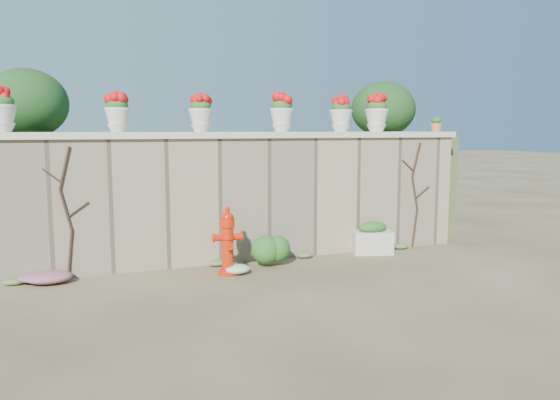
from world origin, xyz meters
name	(u,v)px	position (x,y,z in m)	size (l,w,h in m)	color
ground	(282,288)	(0.00, 0.00, 0.00)	(80.00, 80.00, 0.00)	#4C3F26
stone_wall	(242,200)	(0.00, 1.80, 1.00)	(8.00, 0.40, 2.00)	gray
wall_cap	(241,135)	(0.00, 1.80, 2.05)	(8.10, 0.52, 0.10)	beige
raised_fill	(198,182)	(0.00, 5.00, 1.00)	(9.00, 6.00, 2.00)	#384C23
back_shrub_left	(26,103)	(-3.20, 3.00, 2.55)	(1.30, 1.30, 1.10)	#143814
back_shrub_right	(383,109)	(3.40, 3.00, 2.55)	(1.30, 1.30, 1.10)	#143814
vine_left	(67,211)	(-2.67, 1.58, 0.99)	(0.60, 0.04, 1.91)	black
vine_right	(415,193)	(3.23, 1.58, 0.99)	(0.60, 0.04, 1.91)	black
fire_hydrant	(228,241)	(-0.49, 0.95, 0.51)	(0.44, 0.31, 1.01)	red
planter_box	(372,239)	(2.23, 1.39, 0.26)	(0.76, 0.57, 0.56)	beige
green_shrub	(269,247)	(0.27, 1.25, 0.30)	(0.64, 0.58, 0.61)	#1E5119
magenta_clump	(40,277)	(-3.06, 1.42, 0.11)	(0.80, 0.53, 0.21)	#CA2883
white_flowers	(235,268)	(-0.38, 0.96, 0.09)	(0.51, 0.40, 0.18)	white
urn_pot_0	(2,110)	(-3.44, 1.80, 2.40)	(0.39, 0.39, 0.61)	beige
urn_pot_1	(117,113)	(-1.91, 1.80, 2.38)	(0.37, 0.37, 0.58)	beige
urn_pot_2	(201,113)	(-0.66, 1.80, 2.39)	(0.37, 0.37, 0.58)	beige
urn_pot_3	(282,113)	(0.71, 1.80, 2.41)	(0.40, 0.40, 0.62)	beige
urn_pot_4	(341,114)	(1.80, 1.80, 2.40)	(0.39, 0.39, 0.61)	beige
urn_pot_5	(377,114)	(2.51, 1.80, 2.42)	(0.41, 0.41, 0.65)	beige
terracotta_pot	(436,125)	(3.80, 1.80, 2.22)	(0.22, 0.22, 0.26)	#BB6B39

